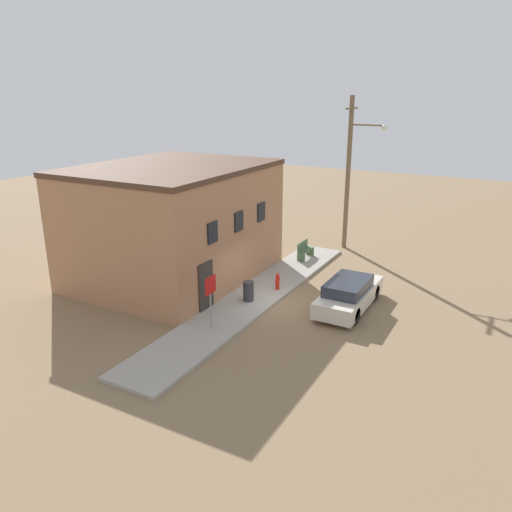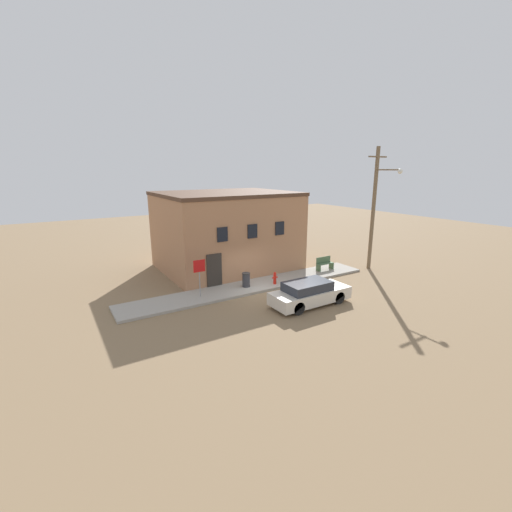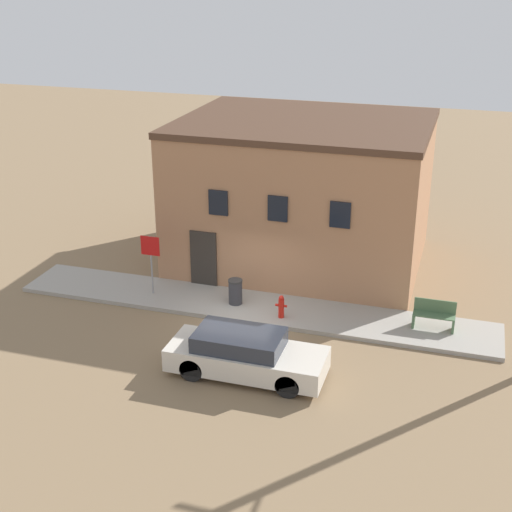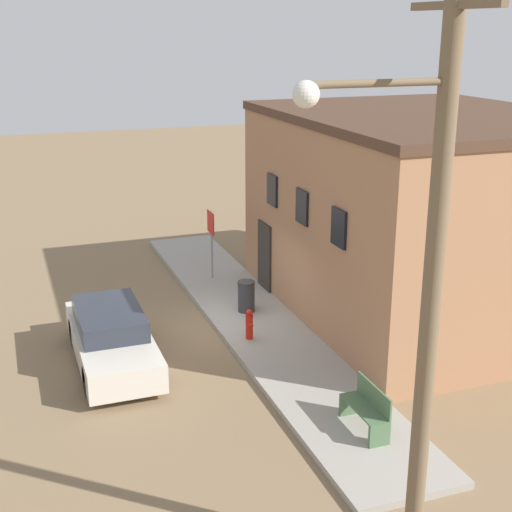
# 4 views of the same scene
# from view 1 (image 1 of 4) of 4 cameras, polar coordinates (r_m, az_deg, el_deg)

# --- Properties ---
(ground_plane) EXTENTS (80.00, 80.00, 0.00)m
(ground_plane) POSITION_cam_1_polar(r_m,az_deg,el_deg) (22.16, 2.40, -5.50)
(ground_plane) COLOR #846B4C
(sidewalk) EXTENTS (16.68, 2.31, 0.15)m
(sidewalk) POSITION_cam_1_polar(r_m,az_deg,el_deg) (22.62, -0.22, -4.77)
(sidewalk) COLOR #9E998E
(sidewalk) RESTS_ON ground
(brick_building) EXTENTS (9.30, 7.50, 5.64)m
(brick_building) POSITION_cam_1_polar(r_m,az_deg,el_deg) (24.79, -9.40, 3.77)
(brick_building) COLOR #A87551
(brick_building) RESTS_ON ground
(fire_hydrant) EXTENTS (0.40, 0.19, 0.80)m
(fire_hydrant) POSITION_cam_1_polar(r_m,az_deg,el_deg) (23.21, 2.47, -2.91)
(fire_hydrant) COLOR red
(fire_hydrant) RESTS_ON sidewalk
(stop_sign) EXTENTS (0.70, 0.06, 2.16)m
(stop_sign) POSITION_cam_1_polar(r_m,az_deg,el_deg) (19.10, -5.22, -4.15)
(stop_sign) COLOR gray
(stop_sign) RESTS_ON sidewalk
(bench) EXTENTS (1.33, 0.44, 0.94)m
(bench) POSITION_cam_1_polar(r_m,az_deg,el_deg) (27.69, 5.59, 0.67)
(bench) COLOR #4C6B47
(bench) RESTS_ON sidewalk
(trash_bin) EXTENTS (0.50, 0.50, 0.89)m
(trash_bin) POSITION_cam_1_polar(r_m,az_deg,el_deg) (21.97, -0.87, -4.03)
(trash_bin) COLOR #333338
(trash_bin) RESTS_ON sidewalk
(utility_pole) EXTENTS (1.80, 2.19, 8.75)m
(utility_pole) POSITION_cam_1_polar(r_m,az_deg,el_deg) (29.52, 10.70, 9.66)
(utility_pole) COLOR brown
(utility_pole) RESTS_ON ground
(parked_car) EXTENTS (4.57, 1.71, 1.35)m
(parked_car) POSITION_cam_1_polar(r_m,az_deg,el_deg) (21.86, 10.56, -4.28)
(parked_car) COLOR black
(parked_car) RESTS_ON ground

